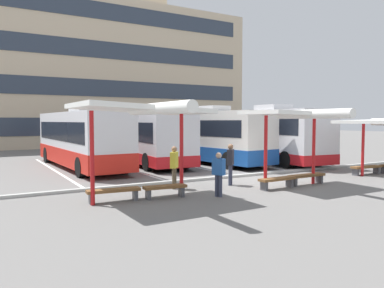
{
  "coord_description": "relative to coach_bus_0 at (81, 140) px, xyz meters",
  "views": [
    {
      "loc": [
        -11.3,
        -13.49,
        2.74
      ],
      "look_at": [
        -1.62,
        3.23,
        1.55
      ],
      "focal_mm": 35.4,
      "sensor_mm": 36.0,
      "label": 1
    }
  ],
  "objects": [
    {
      "name": "bench_1",
      "position": [
        0.44,
        -10.31,
        -1.31
      ],
      "size": [
        1.59,
        0.58,
        0.45
      ],
      "color": "brown",
      "rests_on": "ground"
    },
    {
      "name": "bench_0",
      "position": [
        -1.36,
        -10.05,
        -1.3
      ],
      "size": [
        1.83,
        0.58,
        0.45
      ],
      "color": "brown",
      "rests_on": "ground"
    },
    {
      "name": "coach_bus_2",
      "position": [
        7.69,
        -0.34,
        0.06
      ],
      "size": [
        3.67,
        12.56,
        3.68
      ],
      "color": "silver",
      "rests_on": "ground"
    },
    {
      "name": "terminal_building",
      "position": [
        5.93,
        23.99,
        6.27
      ],
      "size": [
        37.04,
        15.14,
        18.57
      ],
      "color": "#C6B293",
      "rests_on": "ground"
    },
    {
      "name": "ground_plane",
      "position": [
        5.9,
        -8.83,
        -1.64
      ],
      "size": [
        160.0,
        160.0,
        0.0
      ],
      "primitive_type": "plane",
      "color": "slate"
    },
    {
      "name": "lane_stripe_0",
      "position": [
        -1.58,
        -0.67,
        -1.64
      ],
      "size": [
        0.16,
        14.0,
        0.01
      ],
      "primitive_type": "cube",
      "color": "white",
      "rests_on": "ground"
    },
    {
      "name": "coach_bus_3",
      "position": [
        11.77,
        -2.01,
        0.16
      ],
      "size": [
        3.77,
        12.25,
        3.79
      ],
      "color": "silver",
      "rests_on": "ground"
    },
    {
      "name": "bench_2",
      "position": [
        5.14,
        -10.96,
        -1.3
      ],
      "size": [
        1.7,
        0.46,
        0.45
      ],
      "color": "brown",
      "rests_on": "ground"
    },
    {
      "name": "waiting_shelter_0",
      "position": [
        -0.46,
        -10.46,
        1.44
      ],
      "size": [
        4.29,
        5.29,
        3.33
      ],
      "color": "red",
      "rests_on": "ground"
    },
    {
      "name": "coach_bus_0",
      "position": [
        0.0,
        0.0,
        0.0
      ],
      "size": [
        2.86,
        11.1,
        3.58
      ],
      "color": "silver",
      "rests_on": "ground"
    },
    {
      "name": "lane_stripe_2",
      "position": [
        5.9,
        -0.67,
        -1.64
      ],
      "size": [
        0.16,
        14.0,
        0.01
      ],
      "primitive_type": "cube",
      "color": "white",
      "rests_on": "ground"
    },
    {
      "name": "waiting_passenger_1",
      "position": [
        4.02,
        -9.3,
        -0.61
      ],
      "size": [
        0.52,
        0.51,
        1.76
      ],
      "color": "#33384C",
      "rests_on": "ground"
    },
    {
      "name": "waiting_passenger_2",
      "position": [
        2.21,
        -11.09,
        -0.72
      ],
      "size": [
        0.35,
        0.51,
        1.6
      ],
      "color": "#33384C",
      "rests_on": "ground"
    },
    {
      "name": "bench_4",
      "position": [
        11.85,
        -10.22,
        -1.3
      ],
      "size": [
        1.84,
        0.57,
        0.45
      ],
      "color": "brown",
      "rests_on": "ground"
    },
    {
      "name": "waiting_shelter_1",
      "position": [
        6.04,
        -11.03,
        1.3
      ],
      "size": [
        3.73,
        4.19,
        3.18
      ],
      "color": "red",
      "rests_on": "ground"
    },
    {
      "name": "lane_stripe_3",
      "position": [
        9.64,
        -0.67,
        -1.64
      ],
      "size": [
        0.16,
        14.0,
        0.01
      ],
      "primitive_type": "cube",
      "color": "white",
      "rests_on": "ground"
    },
    {
      "name": "bench_3",
      "position": [
        6.94,
        -10.84,
        -1.3
      ],
      "size": [
        1.87,
        0.45,
        0.45
      ],
      "color": "brown",
      "rests_on": "ground"
    },
    {
      "name": "waiting_passenger_0",
      "position": [
        1.55,
        -8.87,
        -0.64
      ],
      "size": [
        0.5,
        0.52,
        1.72
      ],
      "color": "brown",
      "rests_on": "ground"
    },
    {
      "name": "lane_stripe_4",
      "position": [
        13.38,
        -0.67,
        -1.64
      ],
      "size": [
        0.16,
        14.0,
        0.01
      ],
      "primitive_type": "cube",
      "color": "white",
      "rests_on": "ground"
    },
    {
      "name": "platform_kerb",
      "position": [
        5.9,
        -7.59,
        -1.58
      ],
      "size": [
        44.0,
        0.24,
        0.12
      ],
      "primitive_type": "cube",
      "color": "#ADADA8",
      "rests_on": "ground"
    },
    {
      "name": "lane_stripe_1",
      "position": [
        2.16,
        -0.67,
        -1.64
      ],
      "size": [
        0.16,
        14.0,
        0.01
      ],
      "primitive_type": "cube",
      "color": "white",
      "rests_on": "ground"
    },
    {
      "name": "coach_bus_1",
      "position": [
        4.13,
        0.61,
        0.02
      ],
      "size": [
        3.19,
        11.5,
        3.56
      ],
      "color": "silver",
      "rests_on": "ground"
    }
  ]
}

